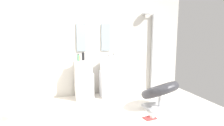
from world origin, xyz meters
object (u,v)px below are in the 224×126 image
(pedestal_sink_right, at_px, (109,78))
(shower_column, at_px, (154,50))
(soap_bottle_clear, at_px, (113,57))
(coffee_mug, at_px, (152,116))
(soap_bottle_white, at_px, (108,58))
(magazine_red, at_px, (150,118))
(lounge_chair, at_px, (160,92))
(soap_bottle_black, at_px, (83,56))
(soap_bottle_green, at_px, (78,58))
(pedestal_sink_left, at_px, (84,80))
(towel_rack, at_px, (20,89))
(soap_bottle_amber, at_px, (79,58))

(pedestal_sink_right, height_order, shower_column, shower_column)
(shower_column, xyz_separation_m, soap_bottle_clear, (-1.21, -0.21, -0.11))
(shower_column, bearing_deg, coffee_mug, -119.28)
(soap_bottle_white, bearing_deg, magazine_red, -73.74)
(shower_column, bearing_deg, lounge_chair, -113.73)
(pedestal_sink_right, xyz_separation_m, shower_column, (1.33, 0.22, 0.62))
(magazine_red, relative_size, coffee_mug, 2.64)
(shower_column, distance_m, magazine_red, 2.20)
(soap_bottle_black, relative_size, soap_bottle_green, 1.12)
(soap_bottle_black, bearing_deg, pedestal_sink_left, -97.18)
(pedestal_sink_right, xyz_separation_m, magazine_red, (0.35, -1.44, -0.44))
(towel_rack, height_order, soap_bottle_amber, soap_bottle_amber)
(magazine_red, bearing_deg, soap_bottle_amber, 116.36)
(magazine_red, bearing_deg, pedestal_sink_right, 94.50)
(coffee_mug, distance_m, soap_bottle_white, 1.68)
(towel_rack, xyz_separation_m, soap_bottle_clear, (1.94, 1.01, 0.34))
(pedestal_sink_right, height_order, soap_bottle_clear, soap_bottle_clear)
(towel_rack, height_order, soap_bottle_white, soap_bottle_white)
(shower_column, bearing_deg, soap_bottle_black, -177.10)
(towel_rack, bearing_deg, soap_bottle_clear, 27.67)
(pedestal_sink_left, distance_m, towel_rack, 1.58)
(pedestal_sink_left, relative_size, soap_bottle_amber, 8.01)
(coffee_mug, bearing_deg, soap_bottle_black, 122.31)
(magazine_red, xyz_separation_m, soap_bottle_green, (-1.07, 1.44, 0.96))
(shower_column, height_order, coffee_mug, shower_column)
(soap_bottle_white, bearing_deg, pedestal_sink_right, 67.78)
(magazine_red, bearing_deg, soap_bottle_white, 97.21)
(magazine_red, bearing_deg, towel_rack, 159.57)
(coffee_mug, height_order, soap_bottle_amber, soap_bottle_amber)
(coffee_mug, distance_m, soap_bottle_amber, 2.06)
(magazine_red, bearing_deg, coffee_mug, -14.56)
(soap_bottle_green, bearing_deg, pedestal_sink_left, 1.75)
(soap_bottle_white, xyz_separation_m, soap_bottle_clear, (0.16, 0.11, 0.01))
(towel_rack, height_order, soap_bottle_black, soap_bottle_black)
(pedestal_sink_right, height_order, magazine_red, pedestal_sink_right)
(soap_bottle_green, bearing_deg, soap_bottle_clear, 0.69)
(lounge_chair, height_order, magazine_red, lounge_chair)
(magazine_red, relative_size, soap_bottle_black, 1.14)
(pedestal_sink_right, height_order, soap_bottle_white, soap_bottle_white)
(shower_column, bearing_deg, soap_bottle_clear, -170.20)
(magazine_red, xyz_separation_m, coffee_mug, (0.05, -0.00, 0.03))
(soap_bottle_clear, bearing_deg, soap_bottle_amber, 178.21)
(shower_column, relative_size, coffee_mug, 24.92)
(soap_bottle_white, height_order, soap_bottle_clear, soap_bottle_clear)
(soap_bottle_amber, bearing_deg, pedestal_sink_right, -2.62)
(lounge_chair, bearing_deg, magazine_red, -138.59)
(towel_rack, relative_size, soap_bottle_clear, 6.67)
(soap_bottle_clear, bearing_deg, soap_bottle_white, -145.14)
(soap_bottle_green, bearing_deg, magazine_red, -53.33)
(coffee_mug, height_order, soap_bottle_green, soap_bottle_green)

